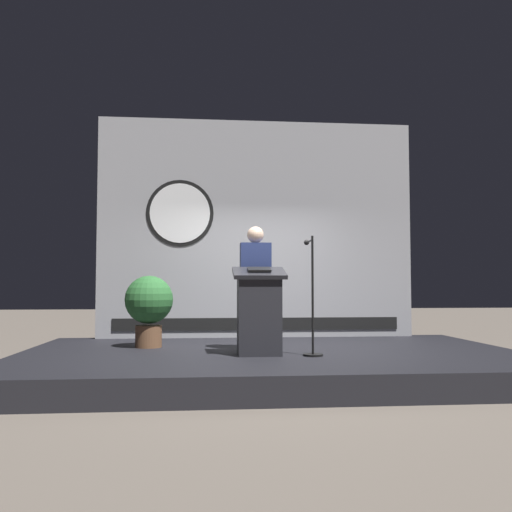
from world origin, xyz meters
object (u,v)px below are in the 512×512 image
Objects in this scene: potted_plant at (149,304)px; podium at (259,312)px; microphone_stand at (312,313)px; speaker_person at (255,287)px.

podium is at bearing -34.00° from potted_plant.
microphone_stand is at bearing -8.74° from podium.
speaker_person is (0.00, 0.48, 0.30)m from podium.
speaker_person is 0.92m from microphone_stand.
speaker_person reaches higher than potted_plant.
speaker_person is 1.52m from potted_plant.
podium is 1.72m from potted_plant.
podium is 0.57m from speaker_person.
podium is 0.75× the size of microphone_stand.
microphone_stand reaches higher than potted_plant.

